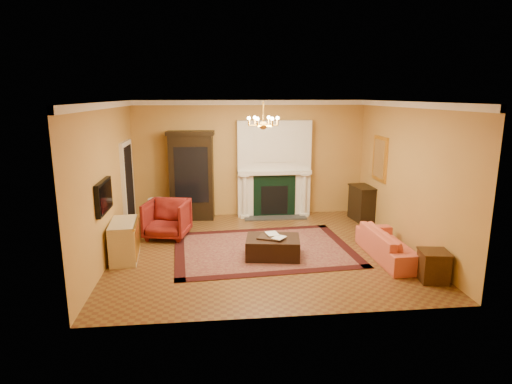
{
  "coord_description": "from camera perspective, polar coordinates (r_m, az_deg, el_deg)",
  "views": [
    {
      "loc": [
        -1.02,
        -8.29,
        3.12
      ],
      "look_at": [
        -0.11,
        0.3,
        1.16
      ],
      "focal_mm": 30.0,
      "sensor_mm": 36.0,
      "label": 1
    }
  ],
  "objects": [
    {
      "name": "oriental_rug",
      "position": [
        8.95,
        0.98,
        -7.59
      ],
      "size": [
        3.81,
        2.98,
        0.01
      ],
      "primitive_type": "cube",
      "rotation": [
        0.0,
        0.0,
        0.07
      ],
      "color": "#400D18",
      "rests_on": "floor"
    },
    {
      "name": "commode",
      "position": [
        8.71,
        -17.15,
        -6.19
      ],
      "size": [
        0.56,
        1.05,
        0.75
      ],
      "primitive_type": "cube",
      "rotation": [
        0.0,
        0.0,
        0.08
      ],
      "color": "beige",
      "rests_on": "floor"
    },
    {
      "name": "china_cabinet",
      "position": [
        10.98,
        -8.55,
        1.91
      ],
      "size": [
        1.11,
        0.57,
        2.15
      ],
      "primitive_type": "cube",
      "rotation": [
        0.0,
        0.0,
        -0.07
      ],
      "color": "black",
      "rests_on": "floor"
    },
    {
      "name": "wingback_armchair",
      "position": [
        9.74,
        -11.78,
        -3.33
      ],
      "size": [
        1.07,
        1.02,
        0.93
      ],
      "primitive_type": "imported",
      "rotation": [
        0.0,
        0.0,
        -0.22
      ],
      "color": "maroon",
      "rests_on": "floor"
    },
    {
      "name": "coral_sofa",
      "position": [
        8.78,
        17.61,
        -6.1
      ],
      "size": [
        0.6,
        1.92,
        0.75
      ],
      "primitive_type": "imported",
      "rotation": [
        0.0,
        0.0,
        1.59
      ],
      "color": "#C7563F",
      "rests_on": "floor"
    },
    {
      "name": "leather_ottoman",
      "position": [
        8.47,
        2.27,
        -7.34
      ],
      "size": [
        1.14,
        0.9,
        0.39
      ],
      "primitive_type": "cube",
      "rotation": [
        0.0,
        0.0,
        -0.16
      ],
      "color": "black",
      "rests_on": "oriental_rug"
    },
    {
      "name": "fireplace",
      "position": [
        11.15,
        2.39,
        2.82
      ],
      "size": [
        1.9,
        0.7,
        2.5
      ],
      "color": "silver",
      "rests_on": "wall_back"
    },
    {
      "name": "topiary_left",
      "position": [
        11.0,
        -0.4,
        4.15
      ],
      "size": [
        0.16,
        0.16,
        0.44
      ],
      "color": "tan",
      "rests_on": "fireplace"
    },
    {
      "name": "doorway",
      "position": [
        10.39,
        -16.67,
        0.71
      ],
      "size": [
        0.08,
        1.05,
        2.1
      ],
      "color": "silver",
      "rests_on": "wall_left"
    },
    {
      "name": "wall_back",
      "position": [
        11.22,
        -0.78,
        4.47
      ],
      "size": [
        6.0,
        0.02,
        3.0
      ],
      "primitive_type": "cube",
      "color": "#C59446",
      "rests_on": "floor"
    },
    {
      "name": "pedestal_table",
      "position": [
        10.37,
        -13.01,
        -2.58
      ],
      "size": [
        0.42,
        0.42,
        0.75
      ],
      "color": "black",
      "rests_on": "floor"
    },
    {
      "name": "console_table",
      "position": [
        11.19,
        13.99,
        -1.54
      ],
      "size": [
        0.52,
        0.81,
        0.85
      ],
      "primitive_type": "cube",
      "rotation": [
        0.0,
        0.0,
        0.11
      ],
      "color": "black",
      "rests_on": "floor"
    },
    {
      "name": "chandelier",
      "position": [
        8.37,
        0.97,
        9.26
      ],
      "size": [
        0.63,
        0.55,
        0.53
      ],
      "color": "gold",
      "rests_on": "ceiling"
    },
    {
      "name": "wall_front",
      "position": [
        5.85,
        4.25,
        -3.35
      ],
      "size": [
        6.0,
        0.02,
        3.0
      ],
      "primitive_type": "cube",
      "color": "#C59446",
      "rests_on": "floor"
    },
    {
      "name": "book_a",
      "position": [
        8.41,
        1.45,
        -4.8
      ],
      "size": [
        0.23,
        0.06,
        0.3
      ],
      "primitive_type": "imported",
      "rotation": [
        0.0,
        0.0,
        0.16
      ],
      "color": "gray",
      "rests_on": "ottoman_tray"
    },
    {
      "name": "crown_molding",
      "position": [
        9.31,
        0.24,
        11.66
      ],
      "size": [
        6.0,
        5.5,
        0.12
      ],
      "color": "white",
      "rests_on": "ceiling"
    },
    {
      "name": "topiary_right",
      "position": [
        11.2,
        6.28,
        4.28
      ],
      "size": [
        0.17,
        0.17,
        0.45
      ],
      "color": "tan",
      "rests_on": "fireplace"
    },
    {
      "name": "end_table",
      "position": [
        8.02,
        22.57,
        -9.2
      ],
      "size": [
        0.5,
        0.5,
        0.51
      ],
      "primitive_type": "cube",
      "rotation": [
        0.0,
        0.0,
        -0.15
      ],
      "color": "#39230F",
      "rests_on": "floor"
    },
    {
      "name": "tv_panel",
      "position": [
        8.12,
        -19.61,
        -0.57
      ],
      "size": [
        0.09,
        0.95,
        0.58
      ],
      "color": "black",
      "rests_on": "wall_left"
    },
    {
      "name": "gilt_mirror",
      "position": [
        10.58,
        16.19,
        4.28
      ],
      "size": [
        0.06,
        0.76,
        1.05
      ],
      "color": "gold",
      "rests_on": "wall_right"
    },
    {
      "name": "wall_right",
      "position": [
        9.36,
        19.56,
        2.06
      ],
      "size": [
        0.02,
        5.5,
        3.0
      ],
      "primitive_type": "cube",
      "color": "#C59446",
      "rests_on": "floor"
    },
    {
      "name": "wall_left",
      "position": [
        8.68,
        -19.2,
        1.29
      ],
      "size": [
        0.02,
        5.5,
        3.0
      ],
      "primitive_type": "cube",
      "color": "#C59446",
      "rests_on": "floor"
    },
    {
      "name": "floor",
      "position": [
        8.92,
        0.91,
        -7.77
      ],
      "size": [
        6.0,
        5.5,
        0.02
      ],
      "primitive_type": "cube",
      "color": "brown",
      "rests_on": "ground"
    },
    {
      "name": "ottoman_tray",
      "position": [
        8.38,
        1.89,
        -6.06
      ],
      "size": [
        0.55,
        0.5,
        0.03
      ],
      "primitive_type": "cube",
      "rotation": [
        0.0,
        0.0,
        -0.42
      ],
      "color": "black",
      "rests_on": "leather_ottoman"
    },
    {
      "name": "book_b",
      "position": [
        8.3,
        2.49,
        -5.14
      ],
      "size": [
        0.17,
        0.15,
        0.28
      ],
      "primitive_type": "imported",
      "rotation": [
        0.0,
        0.0,
        -0.69
      ],
      "color": "gray",
      "rests_on": "ottoman_tray"
    },
    {
      "name": "ceiling",
      "position": [
        8.35,
        0.98,
        12.01
      ],
      "size": [
        6.0,
        5.5,
        0.02
      ],
      "primitive_type": "cube",
      "color": "white",
      "rests_on": "wall_back"
    }
  ]
}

